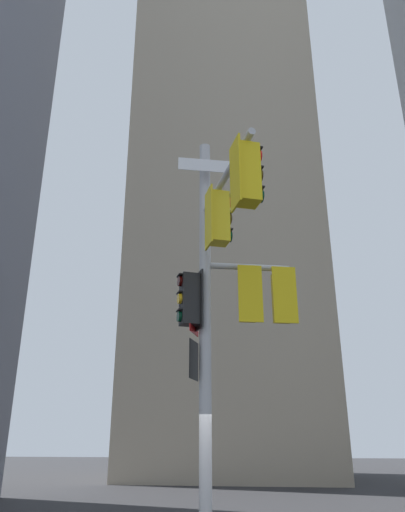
{
  "coord_description": "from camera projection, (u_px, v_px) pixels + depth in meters",
  "views": [
    {
      "loc": [
        1.22,
        -9.13,
        2.06
      ],
      "look_at": [
        -0.09,
        0.3,
        5.66
      ],
      "focal_mm": 34.38,
      "sensor_mm": 36.0,
      "label": 1
    }
  ],
  "objects": [
    {
      "name": "signal_pole_assembly",
      "position": [
        224.0,
        288.0,
        9.16
      ],
      "size": [
        2.33,
        3.44,
        8.11
      ],
      "color": "#B2B2B5",
      "rests_on": "ground"
    },
    {
      "name": "building_mid_block",
      "position": [
        228.0,
        103.0,
        38.79
      ],
      "size": [
        12.02,
        12.02,
        54.25
      ],
      "primitive_type": "cube",
      "color": "tan",
      "rests_on": "ground"
    }
  ]
}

